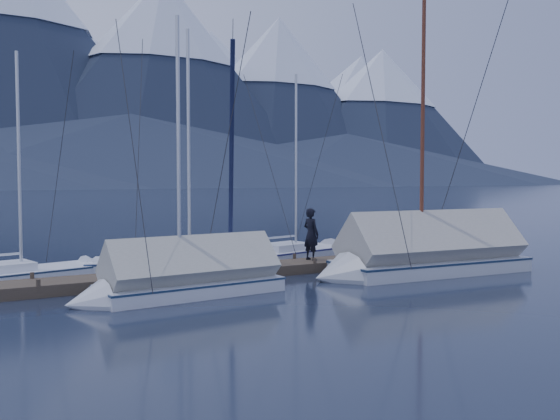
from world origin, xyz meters
The scene contains 9 objects.
ground centered at (0.00, 0.00, 0.00)m, with size 1000.00×1000.00×0.00m, color black.
dock centered at (0.00, 2.00, 0.11)m, with size 18.00×1.50×0.54m.
mooring_posts centered at (-0.50, 2.00, 0.35)m, with size 15.12×1.52×0.35m.
sailboat_open_left centered at (-7.71, 4.54, 0.14)m, with size 6.31×3.12×8.03m.
sailboat_open_mid centered at (-2.21, 3.65, 0.16)m, with size 7.32×4.48×9.37m.
sailboat_open_right centered at (2.83, 5.09, 0.15)m, with size 6.53×3.30×8.31m.
sailboat_covered_near centered at (3.97, -0.59, 0.52)m, with size 8.25×3.49×10.52m.
sailboat_covered_far centered at (-4.63, -0.35, 0.42)m, with size 6.20×2.58×8.52m.
person centered at (1.34, 2.10, 1.29)m, with size 0.69×0.45×1.89m, color black.
Camera 1 is at (-10.02, -16.04, 3.28)m, focal length 38.00 mm.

